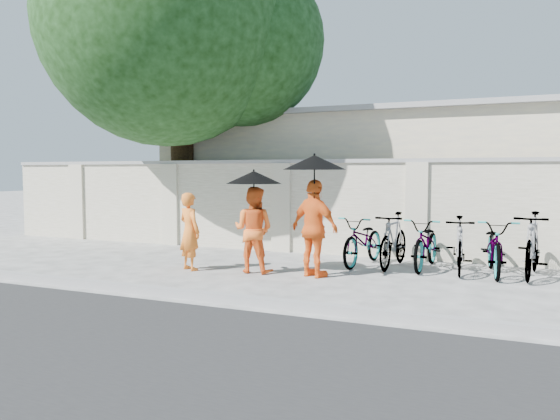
% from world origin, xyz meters
% --- Properties ---
extents(ground, '(80.00, 80.00, 0.00)m').
position_xyz_m(ground, '(0.00, 0.00, 0.00)').
color(ground, '#B6B5B2').
extents(kerb, '(40.00, 0.16, 0.12)m').
position_xyz_m(kerb, '(0.00, -1.70, 0.06)').
color(kerb, gray).
rests_on(kerb, ground).
extents(compound_wall, '(20.00, 0.30, 2.00)m').
position_xyz_m(compound_wall, '(1.00, 3.20, 1.00)').
color(compound_wall, silver).
rests_on(compound_wall, ground).
extents(building_behind, '(14.00, 6.00, 3.20)m').
position_xyz_m(building_behind, '(2.00, 7.00, 1.60)').
color(building_behind, beige).
rests_on(building_behind, ground).
extents(shade_tree, '(6.70, 6.20, 8.20)m').
position_xyz_m(shade_tree, '(-3.66, 2.97, 5.10)').
color(shade_tree, '#432F17').
rests_on(shade_tree, ground).
extents(monk_left, '(0.62, 0.52, 1.43)m').
position_xyz_m(monk_left, '(-1.63, 0.26, 0.71)').
color(monk_left, orange).
rests_on(monk_left, ground).
extents(monk_center, '(0.77, 0.61, 1.54)m').
position_xyz_m(monk_center, '(-0.44, 0.50, 0.77)').
color(monk_center, orange).
rests_on(monk_center, ground).
extents(parasol_center, '(0.99, 0.99, 0.95)m').
position_xyz_m(parasol_center, '(-0.39, 0.42, 1.71)').
color(parasol_center, black).
rests_on(parasol_center, ground).
extents(monk_right, '(1.07, 0.75, 1.68)m').
position_xyz_m(monk_right, '(0.71, 0.53, 0.84)').
color(monk_right, orange).
rests_on(monk_right, ground).
extents(parasol_right, '(1.08, 1.08, 1.14)m').
position_xyz_m(parasol_right, '(0.73, 0.45, 1.96)').
color(parasol_right, black).
rests_on(parasol_right, ground).
extents(bike_0, '(0.85, 1.88, 0.96)m').
position_xyz_m(bike_0, '(1.17, 2.05, 0.48)').
color(bike_0, '#9B9B9B').
rests_on(bike_0, ground).
extents(bike_1, '(0.60, 1.77, 1.04)m').
position_xyz_m(bike_1, '(1.76, 1.99, 0.52)').
color(bike_1, '#9B9B9B').
rests_on(bike_1, ground).
extents(bike_2, '(0.72, 1.85, 0.96)m').
position_xyz_m(bike_2, '(2.35, 2.11, 0.48)').
color(bike_2, '#9B9B9B').
rests_on(bike_2, ground).
extents(bike_3, '(0.66, 1.72, 1.01)m').
position_xyz_m(bike_3, '(2.95, 1.94, 0.51)').
color(bike_3, '#9B9B9B').
rests_on(bike_3, ground).
extents(bike_4, '(0.89, 1.95, 0.99)m').
position_xyz_m(bike_4, '(3.54, 1.99, 0.49)').
color(bike_4, '#9B9B9B').
rests_on(bike_4, ground).
extents(bike_5, '(0.73, 1.92, 1.12)m').
position_xyz_m(bike_5, '(4.13, 1.97, 0.56)').
color(bike_5, '#9B9B9B').
rests_on(bike_5, ground).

